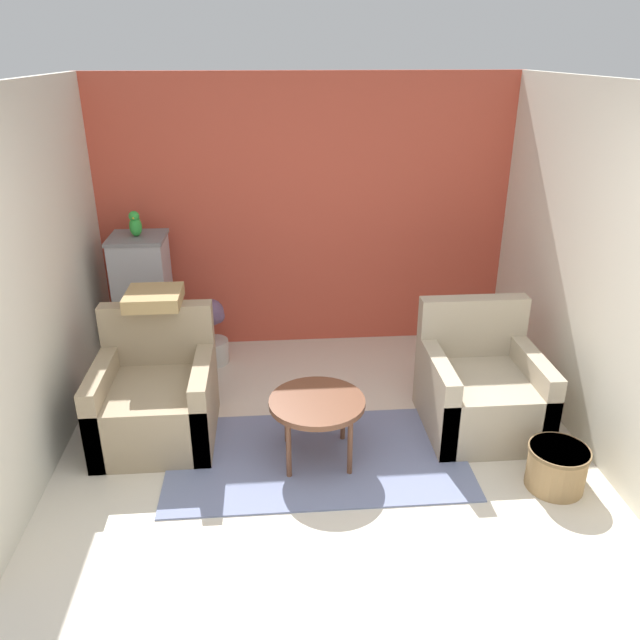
{
  "coord_description": "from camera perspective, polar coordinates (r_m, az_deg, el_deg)",
  "views": [
    {
      "loc": [
        -0.33,
        -2.55,
        2.66
      ],
      "look_at": [
        0.0,
        1.51,
        0.87
      ],
      "focal_mm": 35.0,
      "sensor_mm": 36.0,
      "label": 1
    }
  ],
  "objects": [
    {
      "name": "wall_back_accent",
      "position": [
        5.79,
        -1.27,
        9.52
      ],
      "size": [
        3.84,
        0.06,
        2.48
      ],
      "color": "#C64C38",
      "rests_on": "ground_plane"
    },
    {
      "name": "armchair_right",
      "position": [
        4.85,
        14.43,
        -6.28
      ],
      "size": [
        0.83,
        0.86,
        0.92
      ],
      "color": "tan",
      "rests_on": "ground_plane"
    },
    {
      "name": "area_rug",
      "position": [
        4.5,
        -0.26,
        -12.39
      ],
      "size": [
        2.08,
        1.12,
        0.01
      ],
      "color": "slate",
      "rests_on": "ground_plane"
    },
    {
      "name": "throw_pillow",
      "position": [
        4.73,
        -14.95,
        1.97
      ],
      "size": [
        0.4,
        0.4,
        0.1
      ],
      "color": "tan",
      "rests_on": "armchair_left"
    },
    {
      "name": "potted_plant",
      "position": [
        5.7,
        -9.88,
        -1.02
      ],
      "size": [
        0.28,
        0.28,
        0.61
      ],
      "color": "beige",
      "rests_on": "ground_plane"
    },
    {
      "name": "birdcage",
      "position": [
        5.69,
        -15.71,
        1.48
      ],
      "size": [
        0.52,
        0.52,
        1.2
      ],
      "color": "slate",
      "rests_on": "ground_plane"
    },
    {
      "name": "coffee_table",
      "position": [
        4.27,
        -0.27,
        -7.85
      ],
      "size": [
        0.66,
        0.66,
        0.47
      ],
      "color": "brown",
      "rests_on": "ground_plane"
    },
    {
      "name": "wall_right",
      "position": [
        4.84,
        22.98,
        4.77
      ],
      "size": [
        0.06,
        3.03,
        2.48
      ],
      "color": "beige",
      "rests_on": "ground_plane"
    },
    {
      "name": "parrot",
      "position": [
        5.48,
        -16.53,
        8.39
      ],
      "size": [
        0.1,
        0.19,
        0.22
      ],
      "color": "green",
      "rests_on": "birdcage"
    },
    {
      "name": "wall_left",
      "position": [
        4.58,
        -24.36,
        3.49
      ],
      "size": [
        0.06,
        3.03,
        2.48
      ],
      "color": "beige",
      "rests_on": "ground_plane"
    },
    {
      "name": "ground_plane",
      "position": [
        3.7,
        2.07,
        -22.25
      ],
      "size": [
        20.0,
        20.0,
        0.0
      ],
      "primitive_type": "plane",
      "color": "beige",
      "rests_on": "ground"
    },
    {
      "name": "wicker_basket",
      "position": [
        4.44,
        20.82,
        -12.39
      ],
      "size": [
        0.39,
        0.39,
        0.3
      ],
      "color": "#A37F51",
      "rests_on": "ground_plane"
    },
    {
      "name": "armchair_left",
      "position": [
        4.74,
        -14.71,
        -7.06
      ],
      "size": [
        0.83,
        0.86,
        0.92
      ],
      "color": "#9E896B",
      "rests_on": "ground_plane"
    }
  ]
}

